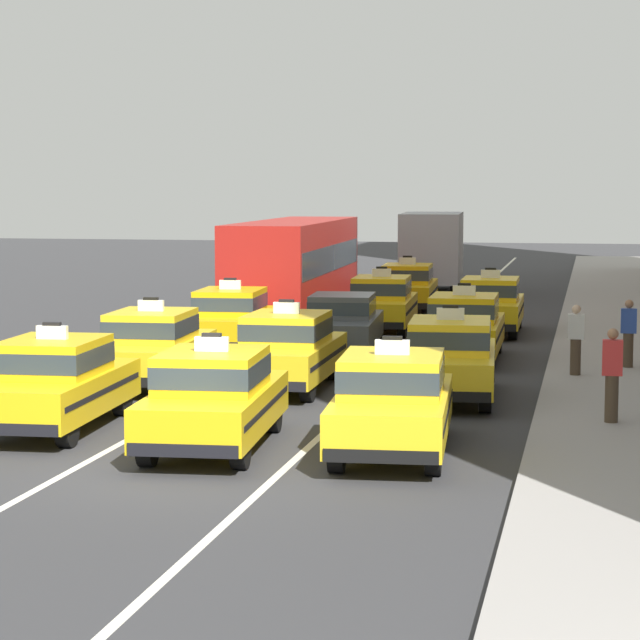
{
  "coord_description": "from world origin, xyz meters",
  "views": [
    {
      "loc": [
        6.23,
        -19.01,
        4.4
      ],
      "look_at": [
        0.1,
        9.99,
        1.3
      ],
      "focal_mm": 72.95,
      "sensor_mm": 36.0,
      "label": 1
    }
  ],
  "objects": [
    {
      "name": "pedestrian_by_storefront",
      "position": [
        7.06,
        11.87,
        0.95
      ],
      "size": [
        0.36,
        0.24,
        1.58
      ],
      "color": "#473828",
      "rests_on": "sidewalk_curb"
    },
    {
      "name": "pedestrian_near_crosswalk",
      "position": [
        6.59,
        4.56,
        1.01
      ],
      "size": [
        0.36,
        0.24,
        1.7
      ],
      "color": "#473828",
      "rests_on": "sidewalk_curb"
    },
    {
      "name": "taxi_left_second",
      "position": [
        -3.17,
        7.8,
        0.88
      ],
      "size": [
        2.06,
        4.65,
        1.96
      ],
      "color": "black",
      "rests_on": "ground"
    },
    {
      "name": "taxi_right_fourth",
      "position": [
        3.26,
        19.43,
        0.88
      ],
      "size": [
        1.89,
        4.59,
        1.96
      ],
      "color": "black",
      "rests_on": "ground"
    },
    {
      "name": "box_truck_center_sixth",
      "position": [
        -0.15,
        33.32,
        1.78
      ],
      "size": [
        2.64,
        7.09,
        3.27
      ],
      "color": "black",
      "rests_on": "ground"
    },
    {
      "name": "taxi_right_second",
      "position": [
        3.39,
        7.33,
        0.88
      ],
      "size": [
        2.12,
        4.67,
        1.96
      ],
      "color": "black",
      "rests_on": "ground"
    },
    {
      "name": "taxi_right_nearest",
      "position": [
        3.06,
        1.71,
        0.88
      ],
      "size": [
        2.13,
        4.68,
        1.96
      ],
      "color": "black",
      "rests_on": "ground"
    },
    {
      "name": "taxi_center_fourth",
      "position": [
        0.03,
        19.3,
        0.88
      ],
      "size": [
        2.05,
        4.65,
        1.96
      ],
      "color": "black",
      "rests_on": "ground"
    },
    {
      "name": "taxi_center_nearest",
      "position": [
        0.08,
        1.52,
        0.88
      ],
      "size": [
        2.14,
        4.68,
        1.96
      ],
      "color": "black",
      "rests_on": "ground"
    },
    {
      "name": "taxi_left_third",
      "position": [
        -3.11,
        13.85,
        0.88
      ],
      "size": [
        2.11,
        4.67,
        1.96
      ],
      "color": "black",
      "rests_on": "ground"
    },
    {
      "name": "sedan_center_third",
      "position": [
        -0.1,
        13.79,
        0.85
      ],
      "size": [
        2.08,
        4.42,
        1.58
      ],
      "color": "black",
      "rests_on": "ground"
    },
    {
      "name": "taxi_center_fifth",
      "position": [
        -0.05,
        25.37,
        0.88
      ],
      "size": [
        2.04,
        4.64,
        1.96
      ],
      "color": "black",
      "rests_on": "ground"
    },
    {
      "name": "sidewalk_curb",
      "position": [
        7.2,
        15.0,
        0.07
      ],
      "size": [
        4.0,
        90.0,
        0.15
      ],
      "primitive_type": "cube",
      "color": "#9E9993",
      "rests_on": "ground"
    },
    {
      "name": "bus_left_fourth",
      "position": [
        -3.35,
        22.36,
        1.82
      ],
      "size": [
        2.9,
        11.28,
        3.22
      ],
      "color": "black",
      "rests_on": "ground"
    },
    {
      "name": "pedestrian_mid_block",
      "position": [
        5.87,
        10.37,
        0.95
      ],
      "size": [
        0.36,
        0.24,
        1.58
      ],
      "color": "#473828",
      "rests_on": "sidewalk_curb"
    },
    {
      "name": "lane_stripe_center_right",
      "position": [
        1.6,
        20.0,
        0.0
      ],
      "size": [
        0.14,
        80.0,
        0.01
      ],
      "primitive_type": "cube",
      "color": "silver",
      "rests_on": "ground"
    },
    {
      "name": "taxi_center_second",
      "position": [
        -0.17,
        7.9,
        0.88
      ],
      "size": [
        1.89,
        4.59,
        1.96
      ],
      "color": "black",
      "rests_on": "ground"
    },
    {
      "name": "taxi_right_third",
      "position": [
        3.09,
        13.29,
        0.88
      ],
      "size": [
        1.91,
        4.6,
        1.96
      ],
      "color": "black",
      "rests_on": "ground"
    },
    {
      "name": "taxi_left_nearest",
      "position": [
        -3.19,
        2.56,
        0.88
      ],
      "size": [
        2.05,
        4.65,
        1.96
      ],
      "color": "black",
      "rests_on": "ground"
    },
    {
      "name": "ground_plane",
      "position": [
        0.0,
        0.0,
        0.0
      ],
      "size": [
        160.0,
        160.0,
        0.0
      ],
      "primitive_type": "plane",
      "color": "#353538"
    },
    {
      "name": "lane_stripe_left_center",
      "position": [
        -1.6,
        20.0,
        0.0
      ],
      "size": [
        0.14,
        80.0,
        0.01
      ],
      "primitive_type": "cube",
      "color": "silver",
      "rests_on": "ground"
    }
  ]
}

